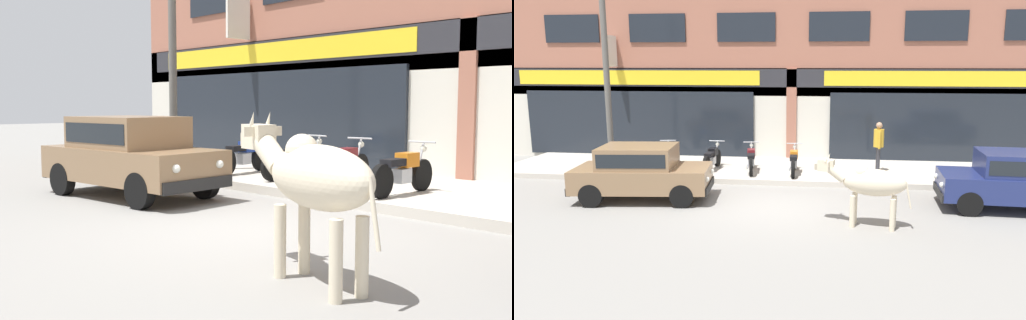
% 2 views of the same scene
% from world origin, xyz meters
% --- Properties ---
extents(ground_plane, '(90.00, 90.00, 0.00)m').
position_xyz_m(ground_plane, '(0.00, 0.00, 0.00)').
color(ground_plane, gray).
extents(sidewalk, '(19.00, 3.69, 0.17)m').
position_xyz_m(sidewalk, '(0.00, 4.04, 0.08)').
color(sidewalk, '#B7AFA3').
rests_on(sidewalk, ground).
extents(cow, '(2.13, 0.83, 1.61)m').
position_xyz_m(cow, '(2.29, -1.25, 1.01)').
color(cow, beige).
rests_on(cow, ground).
extents(car_0, '(3.73, 1.96, 1.46)m').
position_xyz_m(car_0, '(-3.53, 0.29, 0.81)').
color(car_0, black).
rests_on(car_0, ground).
extents(motorcycle_0, '(0.62, 1.79, 0.88)m').
position_xyz_m(motorcycle_0, '(-3.88, 3.34, 0.55)').
color(motorcycle_0, black).
rests_on(motorcycle_0, sidewalk).
extents(motorcycle_1, '(0.52, 1.81, 0.88)m').
position_xyz_m(motorcycle_1, '(-2.38, 3.43, 0.55)').
color(motorcycle_1, black).
rests_on(motorcycle_1, sidewalk).
extents(motorcycle_2, '(0.53, 1.81, 0.88)m').
position_xyz_m(motorcycle_2, '(-1.08, 3.33, 0.55)').
color(motorcycle_2, black).
rests_on(motorcycle_2, sidewalk).
extents(motorcycle_3, '(0.52, 1.81, 0.88)m').
position_xyz_m(motorcycle_3, '(0.29, 3.21, 0.55)').
color(motorcycle_3, black).
rests_on(motorcycle_3, sidewalk).
extents(utility_pole, '(0.18, 0.18, 5.30)m').
position_xyz_m(utility_pole, '(-5.36, 2.50, 2.82)').
color(utility_pole, '#595651').
rests_on(utility_pole, sidewalk).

